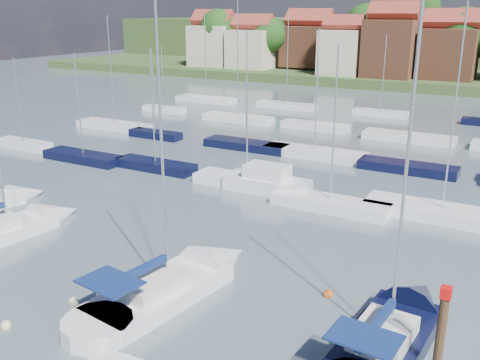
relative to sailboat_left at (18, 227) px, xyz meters
The scene contains 9 objects.
ground 39.08m from the sailboat_left, 65.94° to the left, with size 260.00×260.00×0.00m, color #495663.
sailboat_left is the anchor object (origin of this frame).
sailboat_centre 13.85m from the sailboat_left, ahead, with size 5.00×12.82×16.91m.
sailboat_navy 24.86m from the sailboat_left, ahead, with size 3.98×11.98×16.31m.
timber_piling 27.16m from the sailboat_left, ahead, with size 0.40×0.40×6.66m.
buoy_b 11.89m from the sailboat_left, 41.81° to the right, with size 0.52×0.52×0.52m, color beige.
buoy_c 11.14m from the sailboat_left, 25.87° to the right, with size 0.50×0.50×0.50m, color beige.
buoy_e 21.04m from the sailboat_left, ahead, with size 0.51×0.51×0.51m, color #D85914.
marina_field 35.62m from the sailboat_left, 59.95° to the left, with size 79.62×41.41×15.93m.
Camera 1 is at (13.02, -17.18, 14.07)m, focal length 40.00 mm.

